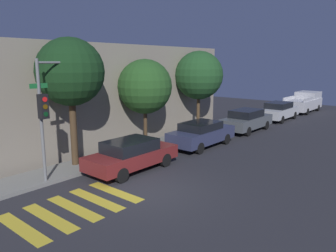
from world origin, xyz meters
TOP-DOWN VIEW (x-y plane):
  - ground_plane at (0.00, 0.00)m, footprint 60.00×60.00m
  - sidewalk at (0.00, 4.10)m, footprint 26.00×1.81m
  - building_row at (0.00, 8.41)m, footprint 26.00×6.00m
  - crosswalk at (-2.53, 0.80)m, footprint 3.93×2.60m
  - traffic_light_pole at (-1.51, 3.37)m, footprint 2.51×0.56m
  - sedan_near_corner at (1.29, 2.10)m, footprint 4.23×1.76m
  - sedan_middle at (6.62, 2.10)m, footprint 4.30×1.79m
  - sedan_far_end at (12.02, 2.10)m, footprint 4.46×1.79m
  - sedan_tail_of_row at (17.61, 2.10)m, footprint 4.35×1.79m
  - pickup_truck at (23.66, 2.10)m, footprint 5.21×2.06m
  - tree_near_corner at (-0.04, 4.35)m, footprint 2.91×2.91m
  - tree_midblock at (4.49, 4.35)m, footprint 2.92×2.92m
  - tree_far_end at (9.50, 4.35)m, footprint 3.12×3.12m

SIDE VIEW (x-z plane):
  - ground_plane at x=0.00m, z-range 0.00..0.00m
  - crosswalk at x=-2.53m, z-range 0.00..0.00m
  - sidewalk at x=0.00m, z-range 0.00..0.14m
  - sedan_near_corner at x=1.29m, z-range 0.03..1.40m
  - sedan_middle at x=6.62m, z-range 0.04..1.44m
  - sedan_tail_of_row at x=17.61m, z-range 0.03..1.49m
  - sedan_far_end at x=12.02m, z-range 0.03..1.51m
  - pickup_truck at x=23.66m, z-range 0.00..1.81m
  - building_row at x=0.00m, z-range 0.00..5.59m
  - traffic_light_pole at x=-1.51m, z-range 0.88..5.66m
  - tree_midblock at x=4.49m, z-range 0.94..5.75m
  - tree_far_end at x=9.50m, z-range 1.11..6.46m
  - tree_near_corner at x=-0.04m, z-range 1.36..7.05m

